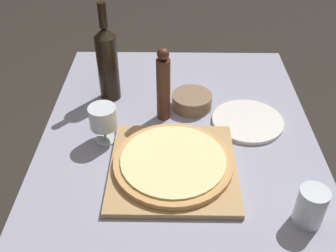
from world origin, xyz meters
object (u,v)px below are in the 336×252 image
(pizza, at_px, (173,162))
(wine_bottle, at_px, (107,62))
(pepper_mill, at_px, (163,86))
(wine_glass, at_px, (103,118))
(small_bowl, at_px, (192,101))

(pizza, bearing_deg, wine_bottle, 121.41)
(pepper_mill, relative_size, wine_glass, 2.04)
(pizza, distance_m, wine_glass, 0.26)
(pepper_mill, bearing_deg, wine_glass, -144.97)
(pizza, bearing_deg, wine_glass, 149.22)
(pizza, xyz_separation_m, wine_bottle, (-0.23, 0.37, 0.11))
(wine_bottle, height_order, small_bowl, wine_bottle)
(wine_glass, bearing_deg, pepper_mill, 35.03)
(pizza, xyz_separation_m, small_bowl, (0.06, 0.31, -0.00))
(pizza, xyz_separation_m, pepper_mill, (-0.03, 0.25, 0.09))
(wine_bottle, bearing_deg, small_bowl, -11.52)
(wine_bottle, distance_m, wine_glass, 0.25)
(pepper_mill, relative_size, small_bowl, 1.85)
(wine_bottle, relative_size, wine_glass, 2.80)
(wine_bottle, height_order, wine_glass, wine_bottle)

